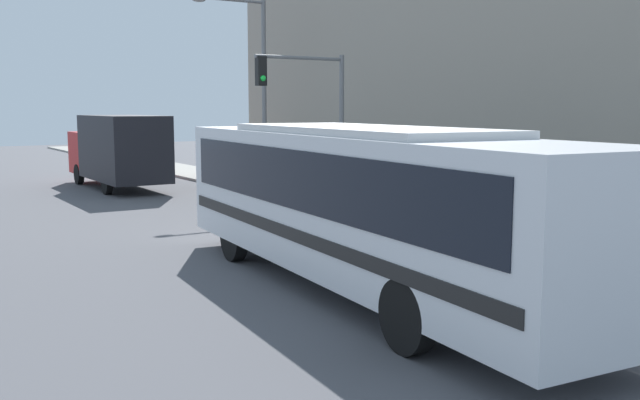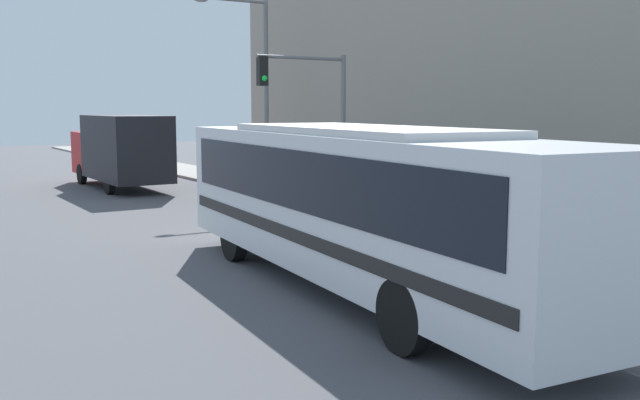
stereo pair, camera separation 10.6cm
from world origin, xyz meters
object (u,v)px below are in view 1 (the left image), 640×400
(traffic_light_pole, at_px, (312,102))
(pedestrian_near_corner, at_px, (362,175))
(fire_hydrant, at_px, (558,234))
(parking_meter, at_px, (370,186))
(delivery_truck, at_px, (118,149))
(pedestrian_mid_block, at_px, (324,174))
(city_bus, at_px, (361,196))
(street_lamp, at_px, (255,77))

(traffic_light_pole, relative_size, pedestrian_near_corner, 2.85)
(fire_hydrant, height_order, parking_meter, parking_meter)
(delivery_truck, bearing_deg, pedestrian_near_corner, -58.15)
(pedestrian_near_corner, distance_m, pedestrian_mid_block, 1.85)
(fire_hydrant, bearing_deg, pedestrian_mid_block, 85.02)
(city_bus, distance_m, pedestrian_near_corner, 12.14)
(parking_meter, distance_m, street_lamp, 8.33)
(fire_hydrant, bearing_deg, street_lamp, 90.67)
(delivery_truck, distance_m, pedestrian_mid_block, 9.41)
(parking_meter, relative_size, pedestrian_near_corner, 0.69)
(fire_hydrant, relative_size, parking_meter, 0.67)
(delivery_truck, bearing_deg, city_bus, -93.60)
(delivery_truck, distance_m, parking_meter, 12.73)
(parking_meter, bearing_deg, pedestrian_near_corner, 58.87)
(delivery_truck, height_order, street_lamp, street_lamp)
(street_lamp, bearing_deg, pedestrian_near_corner, -71.71)
(city_bus, distance_m, parking_meter, 9.29)
(city_bus, bearing_deg, street_lamp, 74.88)
(fire_hydrant, bearing_deg, delivery_truck, 102.87)
(street_lamp, distance_m, pedestrian_near_corner, 6.38)
(fire_hydrant, xyz_separation_m, street_lamp, (-0.17, 14.77, 4.06))
(city_bus, height_order, delivery_truck, delivery_truck)
(city_bus, relative_size, street_lamp, 1.60)
(traffic_light_pole, distance_m, street_lamp, 5.83)
(city_bus, bearing_deg, fire_hydrant, 5.80)
(traffic_light_pole, xyz_separation_m, street_lamp, (0.83, 5.67, 1.02))
(street_lamp, relative_size, pedestrian_mid_block, 4.54)
(pedestrian_near_corner, bearing_deg, delivery_truck, 121.85)
(delivery_truck, height_order, fire_hydrant, delivery_truck)
(parking_meter, bearing_deg, traffic_light_pole, 119.04)
(street_lamp, xyz_separation_m, pedestrian_mid_block, (1.18, -3.24, -3.64))
(pedestrian_near_corner, bearing_deg, parking_meter, -121.13)
(traffic_light_pole, relative_size, parking_meter, 4.12)
(city_bus, height_order, fire_hydrant, city_bus)
(fire_hydrant, height_order, pedestrian_near_corner, pedestrian_near_corner)
(city_bus, xyz_separation_m, pedestrian_near_corner, (7.09, 9.83, -0.78))
(delivery_truck, bearing_deg, parking_meter, -69.80)
(pedestrian_near_corner, bearing_deg, street_lamp, 108.29)
(city_bus, height_order, street_lamp, street_lamp)
(traffic_light_pole, bearing_deg, parking_meter, -60.96)
(parking_meter, xyz_separation_m, pedestrian_near_corner, (1.49, 2.46, 0.07))
(pedestrian_near_corner, relative_size, pedestrian_mid_block, 1.07)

